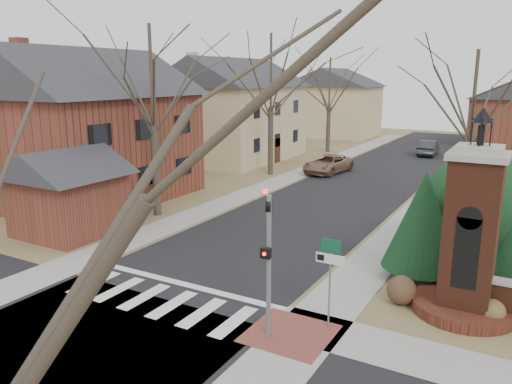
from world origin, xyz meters
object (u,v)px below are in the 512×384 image
Objects in this scene: pickup_truck at (328,164)px; sign_post at (330,265)px; brick_gate_monument at (469,248)px; traffic_signal_pole at (268,252)px; distant_car at (428,148)px.

sign_post is at bearing -61.19° from pickup_truck.
sign_post is at bearing -138.58° from brick_gate_monument.
sign_post is 4.55m from brick_gate_monument.
pickup_truck is at bearing 111.59° from sign_post.
brick_gate_monument is (3.41, 3.01, 0.22)m from sign_post.
traffic_signal_pole is at bearing -132.43° from sign_post.
traffic_signal_pole is 37.04m from distant_car.
brick_gate_monument is at bearing 100.03° from distant_car.
traffic_signal_pole reaches higher than distant_car.
brick_gate_monument reaches higher than sign_post.
traffic_signal_pole is 25.41m from pickup_truck.
brick_gate_monument reaches higher than distant_car.
traffic_signal_pole is at bearing -136.76° from brick_gate_monument.
sign_post is 0.64× the size of distant_car.
sign_post reaches higher than distant_car.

